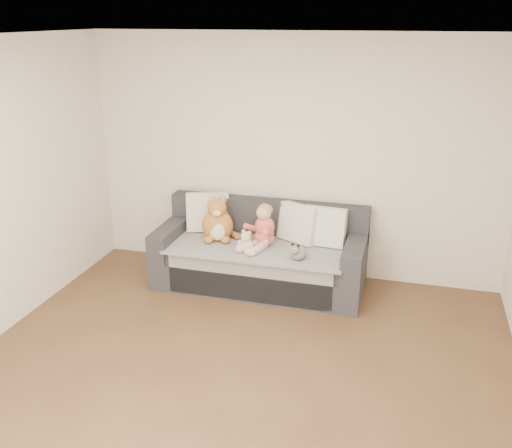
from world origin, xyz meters
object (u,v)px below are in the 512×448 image
Objects in this scene: plush_cat at (218,223)px; teddy_bear at (246,243)px; sippy_cup at (249,241)px; sofa at (261,257)px; toddler at (262,229)px.

teddy_bear is (0.39, -0.26, -0.09)m from plush_cat.
sippy_cup is at bearing 112.28° from teddy_bear.
sofa reaches higher than teddy_bear.
sippy_cup is (-0.09, -0.16, 0.23)m from sofa.
plush_cat is 0.48m from teddy_bear.
toddler reaches higher than sippy_cup.
toddler is at bearing 77.95° from teddy_bear.
sofa is 0.59m from plush_cat.
teddy_bear is at bearing -85.99° from sippy_cup.
toddler is 1.94× the size of teddy_bear.
toddler is 0.19m from sippy_cup.
sippy_cup is at bearing -129.63° from toddler.
toddler is 0.51m from plush_cat.
plush_cat reaches higher than sippy_cup.
teddy_bear is (-0.08, -0.29, 0.26)m from sofa.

